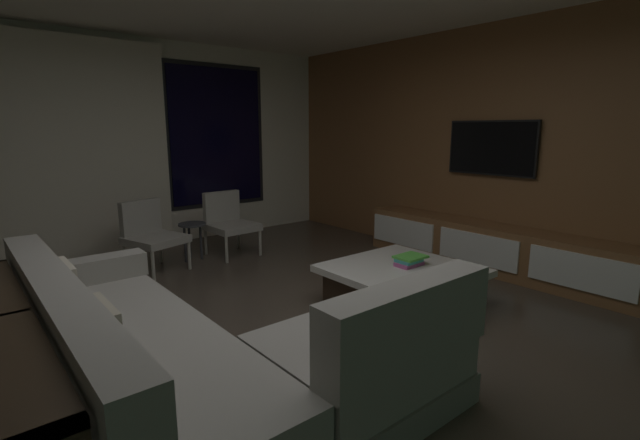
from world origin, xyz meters
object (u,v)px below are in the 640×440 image
at_px(side_stool, 192,230).
at_px(mounted_tv, 491,148).
at_px(accent_chair_by_curtain, 150,232).
at_px(media_console, 492,249).
at_px(sectional_couch, 193,359).
at_px(coffee_table, 402,286).
at_px(accent_chair_near_window, 228,220).
at_px(book_stack_on_coffee_table, 409,260).

bearing_deg(side_stool, mounted_tv, -42.17).
xyz_separation_m(accent_chair_by_curtain, mounted_tv, (3.06, -2.26, 0.92)).
bearing_deg(media_console, sectional_couch, -175.96).
height_order(accent_chair_by_curtain, side_stool, accent_chair_by_curtain).
relative_size(media_console, mounted_tv, 2.97).
bearing_deg(coffee_table, mounted_tv, 7.44).
bearing_deg(accent_chair_by_curtain, accent_chair_near_window, 3.06).
bearing_deg(accent_chair_by_curtain, coffee_table, -61.83).
relative_size(coffee_table, book_stack_on_coffee_table, 4.09).
bearing_deg(coffee_table, sectional_couch, -173.70).
distance_m(book_stack_on_coffee_table, mounted_tv, 1.90).
bearing_deg(accent_chair_by_curtain, sectional_couch, -105.04).
distance_m(accent_chair_near_window, mounted_tv, 3.23).
relative_size(sectional_couch, side_stool, 5.43).
bearing_deg(accent_chair_near_window, media_console, -53.17).
height_order(media_console, mounted_tv, mounted_tv).
bearing_deg(media_console, accent_chair_by_curtain, 139.49).
xyz_separation_m(book_stack_on_coffee_table, media_console, (1.45, 0.03, -0.15)).
bearing_deg(coffee_table, accent_chair_by_curtain, 118.17).
xyz_separation_m(accent_chair_near_window, side_stool, (-0.49, -0.00, -0.06)).
height_order(sectional_couch, book_stack_on_coffee_table, sectional_couch).
bearing_deg(coffee_table, media_console, 1.01).
relative_size(sectional_couch, media_console, 0.81).
distance_m(side_stool, media_console, 3.45).
relative_size(book_stack_on_coffee_table, accent_chair_near_window, 0.36).
height_order(coffee_table, book_stack_on_coffee_table, book_stack_on_coffee_table).
bearing_deg(book_stack_on_coffee_table, mounted_tv, 7.86).
bearing_deg(accent_chair_near_window, sectional_couch, -121.95).
xyz_separation_m(coffee_table, accent_chair_near_window, (-0.34, 2.54, 0.25)).
height_order(side_stool, media_console, media_console).
bearing_deg(accent_chair_by_curtain, book_stack_on_coffee_table, -60.17).
xyz_separation_m(accent_chair_near_window, media_console, (1.88, -2.51, -0.18)).
bearing_deg(accent_chair_near_window, coffee_table, -82.48).
relative_size(coffee_table, side_stool, 2.52).
height_order(sectional_couch, accent_chair_by_curtain, sectional_couch).
height_order(accent_chair_by_curtain, mounted_tv, mounted_tv).
distance_m(coffee_table, side_stool, 2.67).
bearing_deg(media_console, mounted_tv, 47.63).
distance_m(coffee_table, book_stack_on_coffee_table, 0.24).
xyz_separation_m(sectional_couch, book_stack_on_coffee_table, (2.16, 0.23, 0.12)).
bearing_deg(side_stool, book_stack_on_coffee_table, -70.11).
relative_size(coffee_table, accent_chair_near_window, 1.49).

